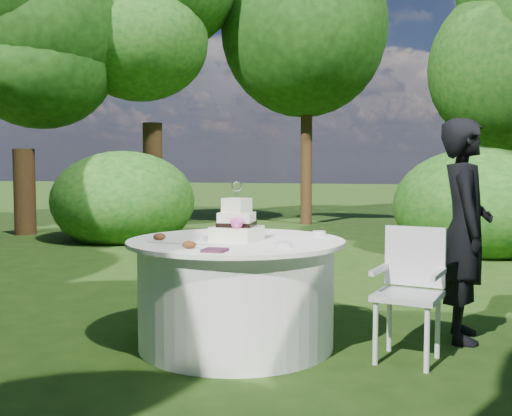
# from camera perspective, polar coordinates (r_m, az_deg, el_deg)

# --- Properties ---
(ground) EXTENTS (80.00, 80.00, 0.00)m
(ground) POSITION_cam_1_polar(r_m,az_deg,el_deg) (4.46, -1.90, -12.88)
(ground) COLOR #1B360E
(ground) RESTS_ON ground
(napkins) EXTENTS (0.14, 0.14, 0.02)m
(napkins) POSITION_cam_1_polar(r_m,az_deg,el_deg) (3.70, -3.95, -4.03)
(napkins) COLOR #491F37
(napkins) RESTS_ON table
(feather_plume) EXTENTS (0.48, 0.07, 0.01)m
(feather_plume) POSITION_cam_1_polar(r_m,az_deg,el_deg) (4.11, -7.43, -3.29)
(feather_plume) COLOR white
(feather_plume) RESTS_ON table
(guest) EXTENTS (0.43, 0.62, 1.65)m
(guest) POSITION_cam_1_polar(r_m,az_deg,el_deg) (4.69, 19.24, -2.00)
(guest) COLOR black
(guest) RESTS_ON ground
(table) EXTENTS (1.56, 1.56, 0.77)m
(table) POSITION_cam_1_polar(r_m,az_deg,el_deg) (4.36, -1.91, -8.00)
(table) COLOR white
(table) RESTS_ON ground
(cake) EXTENTS (0.34, 0.34, 0.42)m
(cake) POSITION_cam_1_polar(r_m,az_deg,el_deg) (4.24, -1.84, -1.58)
(cake) COLOR white
(cake) RESTS_ON table
(chair) EXTENTS (0.49, 0.48, 0.88)m
(chair) POSITION_cam_1_polar(r_m,az_deg,el_deg) (4.17, 14.52, -6.88)
(chair) COLOR silver
(chair) RESTS_ON ground
(votives) EXTENTS (0.90, 0.91, 0.04)m
(votives) POSITION_cam_1_polar(r_m,az_deg,el_deg) (4.38, 1.68, -2.62)
(votives) COLOR silver
(votives) RESTS_ON table
(petal_cups) EXTENTS (0.46, 0.44, 0.05)m
(petal_cups) POSITION_cam_1_polar(r_m,az_deg,el_deg) (4.09, -7.87, -3.08)
(petal_cups) COLOR #562D16
(petal_cups) RESTS_ON table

